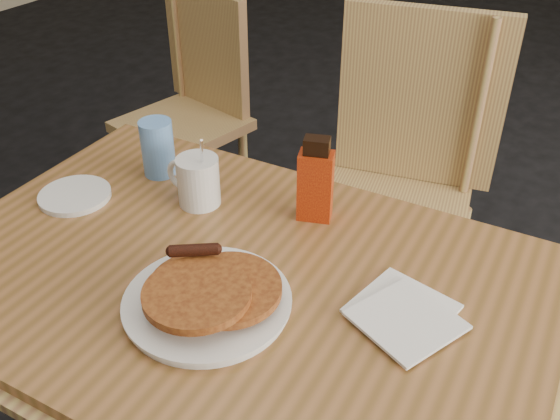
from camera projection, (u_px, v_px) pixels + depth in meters
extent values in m
cube|color=#905D33|center=(231.00, 280.00, 1.15)|extent=(1.18, 0.82, 0.04)
cube|color=tan|center=(232.00, 286.00, 1.16)|extent=(1.22, 0.87, 0.02)
cylinder|color=tan|center=(501.00, 413.00, 1.36)|extent=(0.04, 0.04, 0.71)
cube|color=tan|center=(381.00, 214.00, 1.75)|extent=(0.55, 0.55, 0.04)
cube|color=tan|center=(421.00, 98.00, 1.74)|extent=(0.46, 0.14, 0.50)
cylinder|color=tan|center=(289.00, 297.00, 1.85)|extent=(0.04, 0.04, 0.47)
cylinder|color=tan|center=(453.00, 271.00, 1.94)|extent=(0.04, 0.04, 0.47)
cube|color=tan|center=(182.00, 126.00, 2.34)|extent=(0.47, 0.47, 0.04)
cube|color=tan|center=(207.00, 50.00, 2.33)|extent=(0.40, 0.11, 0.44)
cylinder|color=tan|center=(128.00, 184.00, 2.43)|extent=(0.04, 0.04, 0.41)
cylinder|color=tan|center=(244.00, 170.00, 2.51)|extent=(0.04, 0.04, 0.41)
cylinder|color=silver|center=(207.00, 303.00, 1.06)|extent=(0.28, 0.28, 0.02)
cylinder|color=silver|center=(207.00, 300.00, 1.06)|extent=(0.29, 0.29, 0.01)
cylinder|color=#9C5620|center=(201.00, 286.00, 1.07)|extent=(0.18, 0.18, 0.01)
cylinder|color=#9C5620|center=(228.00, 289.00, 1.04)|extent=(0.18, 0.18, 0.01)
cylinder|color=#9C5620|center=(197.00, 293.00, 1.01)|extent=(0.18, 0.18, 0.01)
cylinder|color=black|center=(194.00, 250.00, 1.08)|extent=(0.08, 0.07, 0.02)
cylinder|color=silver|center=(198.00, 181.00, 1.30)|extent=(0.09, 0.09, 0.11)
torus|color=silver|center=(181.00, 175.00, 1.32)|extent=(0.07, 0.01, 0.07)
cylinder|color=black|center=(197.00, 163.00, 1.28)|extent=(0.08, 0.08, 0.01)
cylinder|color=silver|center=(202.00, 168.00, 1.28)|extent=(0.04, 0.04, 0.15)
cube|color=#730608|center=(315.00, 186.00, 1.25)|extent=(0.08, 0.07, 0.15)
cube|color=black|center=(317.00, 146.00, 1.19)|extent=(0.06, 0.05, 0.03)
cube|color=white|center=(402.00, 308.00, 1.06)|extent=(0.17, 0.17, 0.01)
cube|color=white|center=(406.00, 320.00, 1.03)|extent=(0.20, 0.20, 0.01)
cylinder|color=#5D93DB|center=(158.00, 148.00, 1.40)|extent=(0.09, 0.09, 0.13)
cylinder|color=silver|center=(75.00, 195.00, 1.34)|extent=(0.18, 0.18, 0.01)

